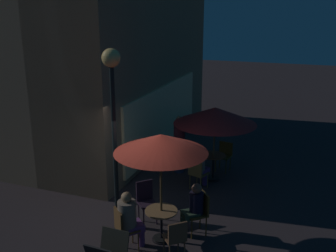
{
  "coord_description": "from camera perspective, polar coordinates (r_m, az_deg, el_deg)",
  "views": [
    {
      "loc": [
        -6.91,
        -3.35,
        4.77
      ],
      "look_at": [
        2.52,
        0.12,
        1.74
      ],
      "focal_mm": 41.67,
      "sensor_mm": 36.0,
      "label": 1
    }
  ],
  "objects": [
    {
      "name": "patron_standing_3",
      "position": [
        11.65,
        1.66,
        -2.66
      ],
      "size": [
        0.34,
        0.34,
        1.76
      ],
      "rotation": [
        0.0,
        0.0,
        0.95
      ],
      "color": "navy",
      "rests_on": "ground"
    },
    {
      "name": "cafe_chair_3",
      "position": [
        9.13,
        -3.26,
        -10.45
      ],
      "size": [
        0.56,
        0.56,
        0.99
      ],
      "rotation": [
        0.0,
        0.0,
        -2.35
      ],
      "color": "black",
      "rests_on": "ground"
    },
    {
      "name": "cafe_building",
      "position": [
        13.0,
        -14.09,
        15.45
      ],
      "size": [
        8.98,
        8.68,
        9.16
      ],
      "color": "#957253",
      "rests_on": "ground"
    },
    {
      "name": "ground_plane",
      "position": [
        9.04,
        -4.96,
        -15.11
      ],
      "size": [
        60.0,
        60.0,
        0.0
      ],
      "primitive_type": "plane",
      "color": "#2E2527"
    },
    {
      "name": "patron_seated_1",
      "position": [
        8.6,
        3.8,
        -11.61
      ],
      "size": [
        0.47,
        0.5,
        1.2
      ],
      "rotation": [
        0.0,
        0.0,
        2.25
      ],
      "color": "#2C412D",
      "rests_on": "ground"
    },
    {
      "name": "cafe_table_0",
      "position": [
        11.31,
        6.66,
        -5.25
      ],
      "size": [
        0.7,
        0.7,
        0.77
      ],
      "color": "black",
      "rests_on": "ground"
    },
    {
      "name": "patio_umbrella_1",
      "position": [
        7.76,
        -1.05,
        -2.66
      ],
      "size": [
        1.91,
        1.91,
        2.39
      ],
      "color": "black",
      "rests_on": "ground"
    },
    {
      "name": "cafe_chair_2",
      "position": [
        8.71,
        4.76,
        -12.04
      ],
      "size": [
        0.59,
        0.59,
        0.96
      ],
      "rotation": [
        0.0,
        0.0,
        2.25
      ],
      "color": "#513716",
      "rests_on": "ground"
    },
    {
      "name": "patron_seated_0",
      "position": [
        10.72,
        4.76,
        -5.67
      ],
      "size": [
        0.51,
        0.41,
        1.22
      ],
      "rotation": [
        0.0,
        0.0,
        -0.31
      ],
      "color": "#52306A",
      "rests_on": "ground"
    },
    {
      "name": "patio_umbrella_0",
      "position": [
        10.87,
        6.9,
        1.5
      ],
      "size": [
        2.32,
        2.32,
        2.16
      ],
      "color": "black",
      "rests_on": "ground"
    },
    {
      "name": "cafe_chair_5",
      "position": [
        7.83,
        1.15,
        -15.87
      ],
      "size": [
        0.55,
        0.55,
        0.89
      ],
      "rotation": [
        0.0,
        0.0,
        0.74
      ],
      "color": "brown",
      "rests_on": "ground"
    },
    {
      "name": "cafe_chair_4",
      "position": [
        8.16,
        -6.59,
        -14.31
      ],
      "size": [
        0.59,
        0.59,
        0.94
      ],
      "rotation": [
        0.0,
        0.0,
        -0.76
      ],
      "color": "#54371C",
      "rests_on": "ground"
    },
    {
      "name": "cafe_chair_0",
      "position": [
        10.67,
        4.3,
        -6.71
      ],
      "size": [
        0.55,
        0.55,
        0.86
      ],
      "rotation": [
        0.0,
        0.0,
        -0.31
      ],
      "color": "brown",
      "rests_on": "ground"
    },
    {
      "name": "street_lamp_near_corner",
      "position": [
        8.17,
        -8.11,
        4.51
      ],
      "size": [
        0.39,
        0.39,
        4.01
      ],
      "color": "black",
      "rests_on": "ground"
    },
    {
      "name": "patron_seated_2",
      "position": [
        8.12,
        -5.69,
        -13.11
      ],
      "size": [
        0.55,
        0.54,
        1.29
      ],
      "rotation": [
        0.0,
        0.0,
        -0.76
      ],
      "color": "#5E3269",
      "rests_on": "ground"
    },
    {
      "name": "cafe_chair_1",
      "position": [
        12.02,
        8.25,
        -3.99
      ],
      "size": [
        0.49,
        0.49,
        0.88
      ],
      "rotation": [
        0.0,
        0.0,
        2.96
      ],
      "color": "#553E17",
      "rests_on": "ground"
    },
    {
      "name": "cafe_table_1",
      "position": [
        8.47,
        -0.99,
        -13.45
      ],
      "size": [
        0.69,
        0.69,
        0.71
      ],
      "color": "black",
      "rests_on": "ground"
    }
  ]
}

